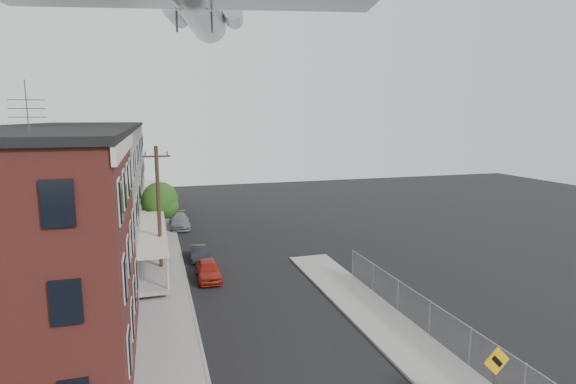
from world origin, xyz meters
The scene contains 16 objects.
sidewalk_left centered at (-5.50, 24.00, 0.06)m, with size 3.00×62.00×0.12m, color gray.
sidewalk_right centered at (5.50, 6.00, 0.06)m, with size 3.00×26.00×0.12m, color gray.
curb_left centered at (-4.05, 24.00, 0.07)m, with size 0.15×62.00×0.14m, color gray.
curb_right centered at (4.05, 6.00, 0.07)m, with size 0.15×26.00×0.14m, color gray.
row_house_a centered at (-11.96, 16.50, 5.13)m, with size 11.98×7.00×10.30m.
row_house_b centered at (-11.96, 23.50, 5.13)m, with size 11.98×7.00×10.30m.
row_house_c centered at (-11.96, 30.50, 5.13)m, with size 11.98×7.00×10.30m.
row_house_d centered at (-11.96, 37.50, 5.13)m, with size 11.98×7.00×10.30m.
row_house_e centered at (-11.96, 44.50, 5.13)m, with size 11.98×7.00×10.30m.
chainlink_fence centered at (7.00, 5.00, 1.00)m, with size 0.06×18.06×1.90m.
warning_sign centered at (5.60, -1.03, 1.88)m, with size 1.10×0.11×2.80m.
utility_pole centered at (-5.60, 18.00, 4.67)m, with size 1.80×0.26×9.00m.
street_tree centered at (-5.27, 27.92, 3.45)m, with size 3.22×3.20×5.20m.
car_near centered at (-2.57, 16.39, 0.66)m, with size 1.57×3.90×1.33m, color #A22314.
car_mid centered at (-2.78, 20.89, 0.53)m, with size 1.12×3.21×1.06m, color black.
car_far centered at (-3.60, 31.82, 0.69)m, with size 1.93×4.75×1.38m, color slate.
Camera 1 is at (-5.82, -13.07, 10.82)m, focal length 28.00 mm.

